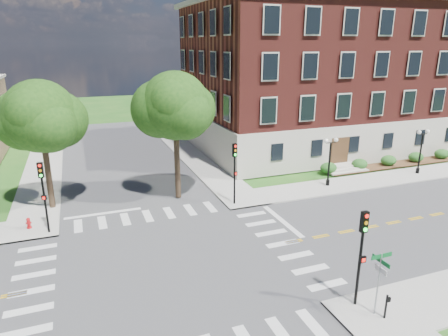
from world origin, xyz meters
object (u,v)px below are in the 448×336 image
object	(u,v)px
traffic_signal_ne	(235,166)
twin_lamp_west	(330,159)
traffic_signal_se	(362,247)
twin_lamp_east	(421,149)
street_sign_pole	(380,272)
traffic_signal_nw	(43,189)
push_button_post	(386,305)
fire_hydrant	(29,223)

from	to	relation	value
traffic_signal_ne	twin_lamp_west	size ratio (longest dim) A/B	1.13
traffic_signal_se	twin_lamp_east	world-z (taller)	traffic_signal_se
traffic_signal_se	street_sign_pole	distance (m)	1.31
traffic_signal_nw	twin_lamp_west	bearing A→B (deg)	3.29
push_button_post	traffic_signal_nw	bearing A→B (deg)	134.77
push_button_post	street_sign_pole	bearing A→B (deg)	118.89
street_sign_pole	push_button_post	world-z (taller)	street_sign_pole
traffic_signal_se	twin_lamp_west	size ratio (longest dim) A/B	1.13
twin_lamp_east	fire_hydrant	distance (m)	34.04
fire_hydrant	traffic_signal_nw	bearing A→B (deg)	-40.93
traffic_signal_nw	twin_lamp_east	size ratio (longest dim) A/B	1.13
traffic_signal_nw	twin_lamp_west	size ratio (longest dim) A/B	1.13
street_sign_pole	fire_hydrant	bearing A→B (deg)	135.44
twin_lamp_west	fire_hydrant	size ratio (longest dim) A/B	5.64
traffic_signal_nw	twin_lamp_east	xyz separation A→B (m)	(32.69, 1.18, -0.66)
fire_hydrant	twin_lamp_west	bearing A→B (deg)	0.45
street_sign_pole	push_button_post	distance (m)	1.59
twin_lamp_east	fire_hydrant	xyz separation A→B (m)	(-33.98, -0.07, -2.06)
traffic_signal_se	street_sign_pole	world-z (taller)	traffic_signal_se
traffic_signal_se	twin_lamp_east	distance (m)	23.71
street_sign_pole	traffic_signal_ne	bearing A→B (deg)	94.19
traffic_signal_ne	push_button_post	size ratio (longest dim) A/B	4.00
traffic_signal_ne	traffic_signal_nw	distance (m)	13.33
twin_lamp_east	fire_hydrant	bearing A→B (deg)	-179.89
traffic_signal_ne	street_sign_pole	world-z (taller)	traffic_signal_ne
traffic_signal_se	fire_hydrant	xyz separation A→B (m)	(-15.31, 14.54, -2.72)
twin_lamp_west	street_sign_pole	distance (m)	17.64
traffic_signal_ne	fire_hydrant	world-z (taller)	traffic_signal_ne
twin_lamp_west	fire_hydrant	xyz separation A→B (m)	(-23.86, -0.19, -2.06)
twin_lamp_east	traffic_signal_ne	bearing A→B (deg)	-177.32
traffic_signal_se	traffic_signal_ne	bearing A→B (deg)	92.94
twin_lamp_west	push_button_post	size ratio (longest dim) A/B	3.53
traffic_signal_se	traffic_signal_ne	xyz separation A→B (m)	(-0.70, 13.70, 0.00)
twin_lamp_west	traffic_signal_ne	bearing A→B (deg)	-173.68
twin_lamp_east	push_button_post	size ratio (longest dim) A/B	3.53
push_button_post	traffic_signal_ne	bearing A→B (deg)	94.95
traffic_signal_nw	twin_lamp_east	world-z (taller)	traffic_signal_nw
traffic_signal_ne	street_sign_pole	size ratio (longest dim) A/B	1.55
traffic_signal_ne	push_button_post	xyz separation A→B (m)	(1.30, -15.02, -2.39)
traffic_signal_se	street_sign_pole	bearing A→B (deg)	-67.86
twin_lamp_east	traffic_signal_se	bearing A→B (deg)	-141.96
traffic_signal_se	twin_lamp_east	bearing A→B (deg)	38.04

